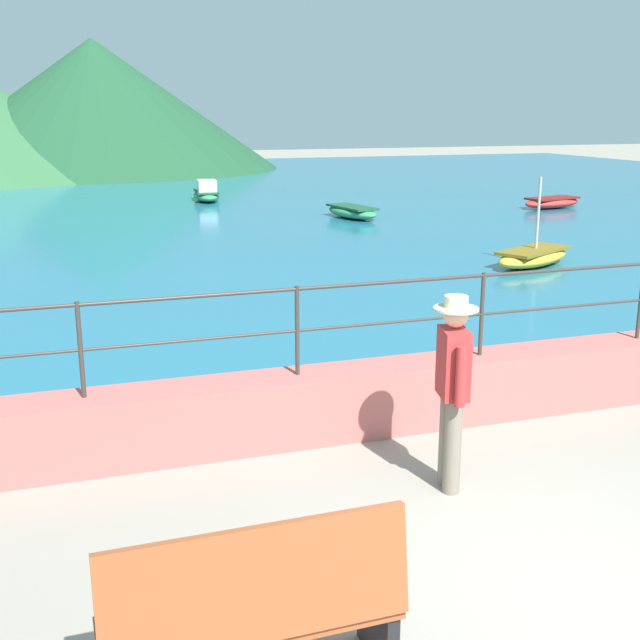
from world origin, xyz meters
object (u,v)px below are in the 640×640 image
Objects in this scene: bench_main at (254,612)px; person_walking at (453,383)px; boat_1 at (206,193)px; boat_5 at (552,202)px; boat_7 at (352,211)px; boat_0 at (533,256)px.

person_walking is at bearing 41.65° from bench_main.
person_walking is (2.26, 2.01, 0.42)m from bench_main.
boat_5 is at bearing -28.78° from boat_1.
boat_1 is at bearing 84.66° from person_walking.
boat_7 is at bearing -61.03° from boat_1.
bench_main is 0.98× the size of person_walking.
bench_main is at bearing -129.41° from boat_0.
boat_7 is at bearing 96.38° from boat_0.
bench_main is at bearing -128.06° from boat_5.
boat_0 is 1.01× the size of boat_7.
boat_0 is 8.33m from boat_7.
person_walking is 10.61m from boat_0.
boat_1 is at bearing 118.97° from boat_7.
bench_main is 0.70× the size of boat_7.
boat_7 is (-0.92, 8.28, -0.01)m from boat_0.
bench_main is 20.26m from boat_7.
boat_0 is at bearing -126.32° from boat_5.
boat_0 is at bearing -73.47° from boat_1.
boat_0 is (8.60, 10.47, -0.30)m from bench_main.
boat_7 is (7.68, 18.75, -0.30)m from bench_main.
bench_main is 13.56m from boat_0.
boat_0 is (6.35, 8.47, -0.72)m from person_walking.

